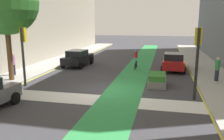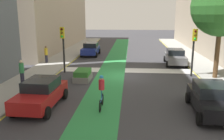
{
  "view_description": "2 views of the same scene",
  "coord_description": "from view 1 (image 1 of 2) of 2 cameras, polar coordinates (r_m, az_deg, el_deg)",
  "views": [
    {
      "loc": [
        3.69,
        -14.08,
        4.31
      ],
      "look_at": [
        0.21,
        1.58,
        1.0
      ],
      "focal_mm": 37.66,
      "sensor_mm": 36.0,
      "label": 1
    },
    {
      "loc": [
        -0.37,
        19.87,
        5.1
      ],
      "look_at": [
        0.93,
        3.28,
        1.23
      ],
      "focal_mm": 38.93,
      "sensor_mm": 36.0,
      "label": 2
    }
  ],
  "objects": [
    {
      "name": "sidewalk_left",
      "position": [
        18.48,
        -25.25,
        -2.71
      ],
      "size": [
        3.0,
        60.0,
        0.15
      ],
      "primitive_type": "cube",
      "color": "#9E9E99",
      "rests_on": "ground_plane"
    },
    {
      "name": "pedestrian_sidewalk_left_a",
      "position": [
        20.06,
        -22.89,
        1.47
      ],
      "size": [
        0.34,
        0.34,
        1.8
      ],
      "color": "#262638",
      "rests_on": "sidewalk_left"
    },
    {
      "name": "curb_stripe_left",
      "position": [
        17.62,
        -21.35,
        -3.28
      ],
      "size": [
        0.16,
        60.0,
        0.01
      ],
      "primitive_type": "cube",
      "color": "yellow",
      "rests_on": "ground_plane"
    },
    {
      "name": "curb_stripe_right",
      "position": [
        14.9,
        20.98,
        -5.92
      ],
      "size": [
        0.16,
        60.0,
        0.01
      ],
      "primitive_type": "cube",
      "color": "yellow",
      "rests_on": "ground_plane"
    },
    {
      "name": "car_red_right_far",
      "position": [
        21.78,
        14.68,
        2.02
      ],
      "size": [
        2.15,
        4.26,
        1.57
      ],
      "color": "#A51919",
      "rests_on": "ground_plane"
    },
    {
      "name": "street_tree_near",
      "position": [
        18.23,
        -24.55,
        14.77
      ],
      "size": [
        4.52,
        4.52,
        7.75
      ],
      "color": "brown",
      "rests_on": "sidewalk_left"
    },
    {
      "name": "pedestrian_sidewalk_right_a",
      "position": [
        18.22,
        24.18,
        0.29
      ],
      "size": [
        0.34,
        0.34,
        1.73
      ],
      "color": "#262638",
      "rests_on": "sidewalk_right"
    },
    {
      "name": "cyclist_in_lane",
      "position": [
        21.77,
        5.82,
        2.79
      ],
      "size": [
        0.32,
        1.73,
        1.86
      ],
      "color": "black",
      "rests_on": "ground_plane"
    },
    {
      "name": "car_black_left_far",
      "position": [
        23.46,
        -8.3,
        2.95
      ],
      "size": [
        2.17,
        4.27,
        1.57
      ],
      "color": "black",
      "rests_on": "ground_plane"
    },
    {
      "name": "bike_lane_paint",
      "position": [
        14.91,
        2.92,
        -5.13
      ],
      "size": [
        2.4,
        60.0,
        0.01
      ],
      "primitive_type": "cube",
      "color": "#2D8C47",
      "rests_on": "ground_plane"
    },
    {
      "name": "crosswalk_band",
      "position": [
        13.34,
        -4.26,
        -7.19
      ],
      "size": [
        12.0,
        1.8,
        0.01
      ],
      "primitive_type": "cube",
      "color": "silver",
      "rests_on": "ground_plane"
    },
    {
      "name": "traffic_signal_near_right",
      "position": [
        13.66,
        20.06,
        4.67
      ],
      "size": [
        0.35,
        0.52,
        4.0
      ],
      "color": "black",
      "rests_on": "ground_plane"
    },
    {
      "name": "traffic_signal_near_left",
      "position": [
        16.74,
        -20.71,
        5.61
      ],
      "size": [
        0.35,
        0.52,
        3.92
      ],
      "color": "black",
      "rests_on": "ground_plane"
    },
    {
      "name": "median_planter",
      "position": [
        16.33,
        10.93,
        -2.38
      ],
      "size": [
        1.21,
        2.02,
        0.85
      ],
      "color": "slate",
      "rests_on": "ground_plane"
    },
    {
      "name": "ground_plane",
      "position": [
        15.18,
        -2.08,
        -4.83
      ],
      "size": [
        120.0,
        120.0,
        0.0
      ],
      "primitive_type": "plane",
      "color": "#38383D"
    }
  ]
}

